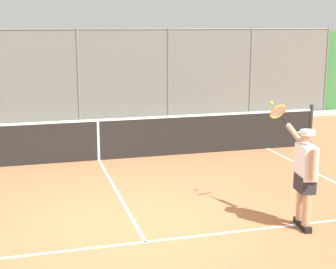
% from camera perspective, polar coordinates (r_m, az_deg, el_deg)
% --- Properties ---
extents(ground_plane, '(60.00, 60.00, 0.00)m').
position_cam_1_polar(ground_plane, '(8.21, -3.72, -9.80)').
color(ground_plane, '#B76B42').
extents(court_line_markings, '(8.57, 8.65, 0.01)m').
position_cam_1_polar(court_line_markings, '(7.20, -1.82, -13.02)').
color(court_line_markings, white).
rests_on(court_line_markings, ground).
extents(fence_backdrop, '(19.87, 1.37, 2.96)m').
position_cam_1_polar(fence_backdrop, '(16.36, -10.15, 6.14)').
color(fence_backdrop, slate).
rests_on(fence_backdrop, ground).
extents(tennis_net, '(11.01, 0.09, 1.07)m').
position_cam_1_polar(tennis_net, '(11.85, -7.74, -0.52)').
color(tennis_net, '#2D2D2D').
rests_on(tennis_net, ground).
extents(tennis_player, '(0.37, 1.35, 1.83)m').
position_cam_1_polar(tennis_player, '(8.03, 14.92, -4.02)').
color(tennis_player, black).
rests_on(tennis_player, ground).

